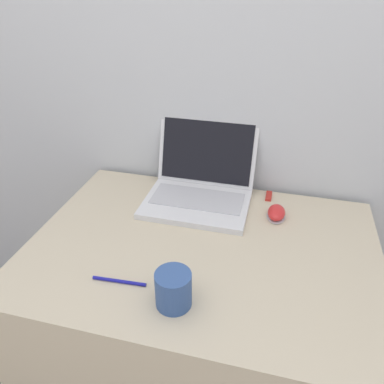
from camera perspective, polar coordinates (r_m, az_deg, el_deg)
The scene contains 7 objects.
wall_back at distance 1.26m, azimuth 6.34°, elevation 22.04°, with size 7.00×0.04×2.50m.
desk at distance 1.37m, azimuth 1.33°, elevation -20.32°, with size 1.01×0.72×0.75m.
laptop at distance 1.28m, azimuth 1.27°, elevation 1.33°, with size 0.35×0.32×0.26m.
drink_cup at distance 0.91m, azimuth -2.85°, elevation -14.50°, with size 0.09×0.09×0.09m.
computer_mouse at distance 1.24m, azimuth 12.74°, elevation -3.15°, with size 0.06×0.09×0.03m.
usb_stick at distance 1.34m, azimuth 11.62°, elevation -0.60°, with size 0.02×0.06×0.01m.
pen at distance 1.00m, azimuth -11.02°, elevation -13.19°, with size 0.14×0.02×0.01m.
Camera 1 is at (0.18, -0.47, 1.45)m, focal length 35.00 mm.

